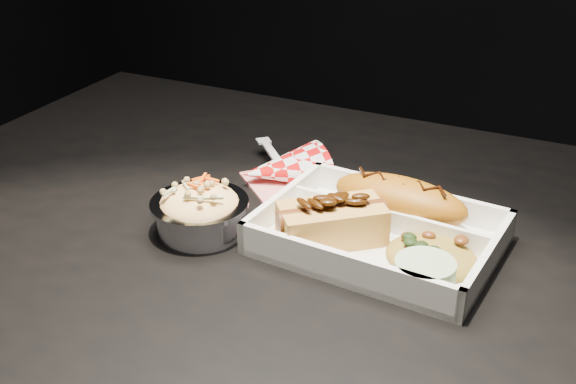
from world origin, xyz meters
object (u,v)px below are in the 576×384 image
(dining_table, at_px, (335,310))
(foil_coleslaw_cup, at_px, (200,209))
(fried_pastry, at_px, (400,199))
(napkin_fork, at_px, (283,170))
(food_tray, at_px, (379,238))
(hotdog, at_px, (332,220))

(dining_table, height_order, foil_coleslaw_cup, foil_coleslaw_cup)
(fried_pastry, relative_size, foil_coleslaw_cup, 1.45)
(foil_coleslaw_cup, relative_size, napkin_fork, 0.70)
(fried_pastry, bearing_deg, food_tray, -94.87)
(napkin_fork, bearing_deg, dining_table, 4.51)
(hotdog, bearing_deg, dining_table, 17.37)
(fried_pastry, xyz_separation_m, napkin_fork, (-0.17, 0.04, -0.02))
(foil_coleslaw_cup, bearing_deg, napkin_fork, 80.14)
(fried_pastry, distance_m, napkin_fork, 0.18)
(hotdog, height_order, foil_coleslaw_cup, same)
(food_tray, xyz_separation_m, foil_coleslaw_cup, (-0.19, -0.06, 0.02))
(foil_coleslaw_cup, bearing_deg, food_tray, 17.04)
(food_tray, height_order, fried_pastry, fried_pastry)
(food_tray, bearing_deg, dining_table, -155.40)
(dining_table, bearing_deg, foil_coleslaw_cup, -163.73)
(fried_pastry, distance_m, hotdog, 0.09)
(napkin_fork, bearing_deg, fried_pastry, 32.92)
(dining_table, distance_m, napkin_fork, 0.20)
(dining_table, relative_size, napkin_fork, 7.55)
(dining_table, height_order, napkin_fork, napkin_fork)
(dining_table, bearing_deg, napkin_fork, 137.44)
(hotdog, height_order, napkin_fork, napkin_fork)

